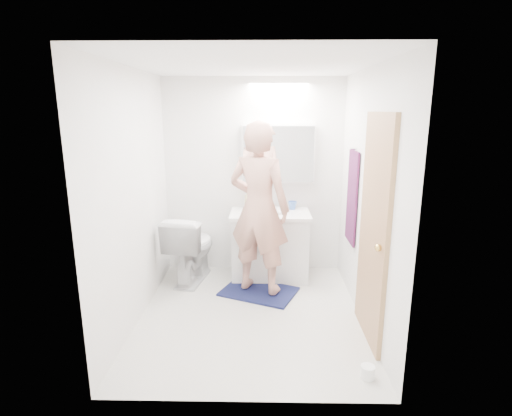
{
  "coord_description": "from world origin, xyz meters",
  "views": [
    {
      "loc": [
        0.12,
        -3.68,
        2.02
      ],
      "look_at": [
        0.05,
        0.25,
        1.05
      ],
      "focal_mm": 28.14,
      "sensor_mm": 36.0,
      "label": 1
    }
  ],
  "objects_px": {
    "soap_bottle_b": "(258,203)",
    "vanity_cabinet": "(270,246)",
    "medicine_cabinet": "(278,154)",
    "toothbrush_cup": "(292,205)",
    "toilet": "(191,247)",
    "toilet_paper_roll": "(368,372)",
    "person": "(259,209)",
    "soap_bottle_a": "(248,200)"
  },
  "relations": [
    {
      "from": "toilet",
      "to": "soap_bottle_b",
      "type": "xyz_separation_m",
      "value": [
        0.8,
        0.3,
        0.49
      ]
    },
    {
      "from": "vanity_cabinet",
      "to": "toilet_paper_roll",
      "type": "relative_size",
      "value": 8.18
    },
    {
      "from": "toilet",
      "to": "toothbrush_cup",
      "type": "relative_size",
      "value": 7.59
    },
    {
      "from": "soap_bottle_b",
      "to": "toothbrush_cup",
      "type": "distance_m",
      "value": 0.42
    },
    {
      "from": "toilet",
      "to": "vanity_cabinet",
      "type": "bearing_deg",
      "value": -162.61
    },
    {
      "from": "medicine_cabinet",
      "to": "toilet",
      "type": "xyz_separation_m",
      "value": [
        -1.04,
        -0.33,
        -1.09
      ]
    },
    {
      "from": "medicine_cabinet",
      "to": "toilet_paper_roll",
      "type": "distance_m",
      "value": 2.66
    },
    {
      "from": "vanity_cabinet",
      "to": "medicine_cabinet",
      "type": "xyz_separation_m",
      "value": [
        0.09,
        0.21,
        1.11
      ]
    },
    {
      "from": "medicine_cabinet",
      "to": "soap_bottle_b",
      "type": "distance_m",
      "value": 0.65
    },
    {
      "from": "medicine_cabinet",
      "to": "toothbrush_cup",
      "type": "bearing_deg",
      "value": -15.37
    },
    {
      "from": "vanity_cabinet",
      "to": "toilet",
      "type": "bearing_deg",
      "value": -173.07
    },
    {
      "from": "toilet",
      "to": "soap_bottle_b",
      "type": "bearing_deg",
      "value": -149.26
    },
    {
      "from": "person",
      "to": "toothbrush_cup",
      "type": "bearing_deg",
      "value": -100.13
    },
    {
      "from": "vanity_cabinet",
      "to": "soap_bottle_b",
      "type": "xyz_separation_m",
      "value": [
        -0.15,
        0.18,
        0.51
      ]
    },
    {
      "from": "medicine_cabinet",
      "to": "soap_bottle_b",
      "type": "xyz_separation_m",
      "value": [
        -0.24,
        -0.03,
        -0.6
      ]
    },
    {
      "from": "medicine_cabinet",
      "to": "toothbrush_cup",
      "type": "relative_size",
      "value": 8.12
    },
    {
      "from": "vanity_cabinet",
      "to": "soap_bottle_b",
      "type": "bearing_deg",
      "value": 129.32
    },
    {
      "from": "soap_bottle_a",
      "to": "vanity_cabinet",
      "type": "bearing_deg",
      "value": -28.97
    },
    {
      "from": "medicine_cabinet",
      "to": "soap_bottle_a",
      "type": "height_order",
      "value": "medicine_cabinet"
    },
    {
      "from": "medicine_cabinet",
      "to": "person",
      "type": "height_order",
      "value": "person"
    },
    {
      "from": "vanity_cabinet",
      "to": "person",
      "type": "height_order",
      "value": "person"
    },
    {
      "from": "vanity_cabinet",
      "to": "medicine_cabinet",
      "type": "height_order",
      "value": "medicine_cabinet"
    },
    {
      "from": "soap_bottle_a",
      "to": "toilet_paper_roll",
      "type": "bearing_deg",
      "value": -64.32
    },
    {
      "from": "toilet",
      "to": "soap_bottle_a",
      "type": "xyz_separation_m",
      "value": [
        0.67,
        0.27,
        0.53
      ]
    },
    {
      "from": "vanity_cabinet",
      "to": "person",
      "type": "relative_size",
      "value": 0.48
    },
    {
      "from": "vanity_cabinet",
      "to": "toothbrush_cup",
      "type": "xyz_separation_m",
      "value": [
        0.28,
        0.16,
        0.48
      ]
    },
    {
      "from": "toilet_paper_roll",
      "to": "person",
      "type": "bearing_deg",
      "value": 120.31
    },
    {
      "from": "vanity_cabinet",
      "to": "toilet",
      "type": "xyz_separation_m",
      "value": [
        -0.95,
        -0.11,
        0.02
      ]
    },
    {
      "from": "soap_bottle_a",
      "to": "soap_bottle_b",
      "type": "distance_m",
      "value": 0.13
    },
    {
      "from": "soap_bottle_b",
      "to": "vanity_cabinet",
      "type": "bearing_deg",
      "value": -50.68
    },
    {
      "from": "vanity_cabinet",
      "to": "medicine_cabinet",
      "type": "relative_size",
      "value": 1.02
    },
    {
      "from": "toilet",
      "to": "soap_bottle_a",
      "type": "distance_m",
      "value": 0.9
    },
    {
      "from": "vanity_cabinet",
      "to": "medicine_cabinet",
      "type": "bearing_deg",
      "value": 65.86
    },
    {
      "from": "soap_bottle_b",
      "to": "toothbrush_cup",
      "type": "height_order",
      "value": "soap_bottle_b"
    },
    {
      "from": "person",
      "to": "toothbrush_cup",
      "type": "xyz_separation_m",
      "value": [
        0.4,
        0.62,
        -0.11
      ]
    },
    {
      "from": "soap_bottle_a",
      "to": "toilet_paper_roll",
      "type": "distance_m",
      "value": 2.48
    },
    {
      "from": "vanity_cabinet",
      "to": "toilet",
      "type": "distance_m",
      "value": 0.95
    },
    {
      "from": "medicine_cabinet",
      "to": "vanity_cabinet",
      "type": "bearing_deg",
      "value": -114.14
    },
    {
      "from": "person",
      "to": "soap_bottle_a",
      "type": "bearing_deg",
      "value": -54.03
    },
    {
      "from": "vanity_cabinet",
      "to": "soap_bottle_a",
      "type": "height_order",
      "value": "soap_bottle_a"
    },
    {
      "from": "medicine_cabinet",
      "to": "person",
      "type": "relative_size",
      "value": 0.47
    },
    {
      "from": "toilet",
      "to": "toilet_paper_roll",
      "type": "height_order",
      "value": "toilet"
    }
  ]
}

